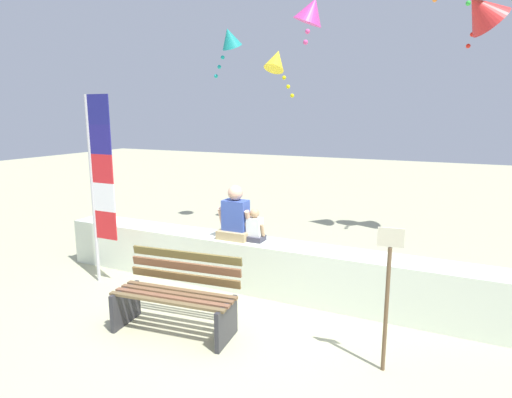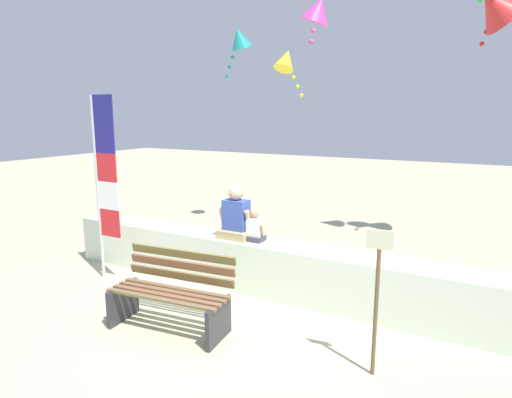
% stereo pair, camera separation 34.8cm
% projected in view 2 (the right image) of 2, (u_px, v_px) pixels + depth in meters
% --- Properties ---
extents(ground_plane, '(40.00, 40.00, 0.00)m').
position_uv_depth(ground_plane, '(229.00, 320.00, 5.31)').
color(ground_plane, '#B0AF8A').
extents(seawall_ledge, '(6.83, 0.55, 0.72)m').
position_uv_depth(seawall_ledge, '(266.00, 267.00, 6.09)').
color(seawall_ledge, silver).
rests_on(seawall_ledge, ground).
extents(park_bench, '(1.48, 0.76, 0.88)m').
position_uv_depth(park_bench, '(172.00, 295.00, 5.05)').
color(park_bench, brown).
rests_on(park_bench, ground).
extents(person_adult, '(0.50, 0.37, 0.77)m').
position_uv_depth(person_adult, '(236.00, 218.00, 6.18)').
color(person_adult, tan).
rests_on(person_adult, seawall_ledge).
extents(person_child, '(0.30, 0.22, 0.46)m').
position_uv_depth(person_child, '(255.00, 228.00, 6.06)').
color(person_child, '#3A3946').
rests_on(person_child, seawall_ledge).
extents(flag_banner, '(0.43, 0.05, 2.75)m').
position_uv_depth(flag_banner, '(103.00, 176.00, 6.31)').
color(flag_banner, '#B7B7BC').
rests_on(flag_banner, ground).
extents(kite_magenta, '(0.63, 0.60, 0.85)m').
position_uv_depth(kite_magenta, '(318.00, 10.00, 7.06)').
color(kite_magenta, '#DB3D9E').
extents(kite_yellow, '(0.69, 0.63, 1.04)m').
position_uv_depth(kite_yellow, '(286.00, 60.00, 8.77)').
color(kite_yellow, yellow).
extents(kite_red, '(1.11, 1.05, 1.02)m').
position_uv_depth(kite_red, '(495.00, 7.00, 7.14)').
color(kite_red, red).
extents(kite_teal, '(0.69, 0.61, 1.01)m').
position_uv_depth(kite_teal, '(239.00, 39.00, 8.69)').
color(kite_teal, teal).
extents(sign_post, '(0.24, 0.05, 1.45)m').
position_uv_depth(sign_post, '(377.00, 292.00, 4.03)').
color(sign_post, brown).
rests_on(sign_post, ground).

